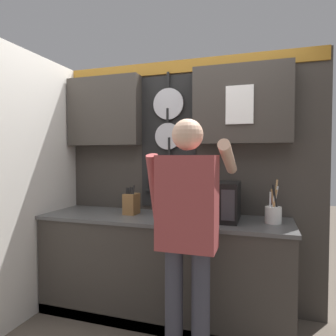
% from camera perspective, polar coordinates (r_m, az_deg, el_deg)
% --- Properties ---
extents(ground_plane, '(14.00, 14.00, 0.00)m').
position_cam_1_polar(ground_plane, '(2.96, -1.08, -26.25)').
color(ground_plane, brown).
extents(base_cabinet_counter, '(2.18, 0.63, 0.88)m').
position_cam_1_polar(base_cabinet_counter, '(2.78, -1.10, -18.31)').
color(base_cabinet_counter, '#38332D').
rests_on(base_cabinet_counter, ground_plane).
extents(back_wall_unit, '(2.75, 0.22, 2.32)m').
position_cam_1_polar(back_wall_unit, '(2.87, 0.81, 3.20)').
color(back_wall_unit, '#38332D').
rests_on(back_wall_unit, ground_plane).
extents(side_wall, '(0.04, 1.60, 2.32)m').
position_cam_1_polar(side_wall, '(2.85, -25.56, -3.08)').
color(side_wall, silver).
rests_on(side_wall, ground_plane).
extents(microwave, '(0.46, 0.40, 0.32)m').
position_cam_1_polar(microwave, '(2.55, 8.20, -6.17)').
color(microwave, black).
rests_on(microwave, base_cabinet_counter).
extents(knife_block, '(0.11, 0.15, 0.27)m').
position_cam_1_polar(knife_block, '(2.78, -6.98, -6.74)').
color(knife_block, brown).
rests_on(knife_block, base_cabinet_counter).
extents(utensil_crock, '(0.13, 0.13, 0.35)m').
position_cam_1_polar(utensil_crock, '(2.53, 19.42, -8.11)').
color(utensil_crock, white).
rests_on(utensil_crock, base_cabinet_counter).
extents(person, '(0.54, 0.64, 1.65)m').
position_cam_1_polar(person, '(1.98, 3.78, -10.25)').
color(person, '#383842').
rests_on(person, ground_plane).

